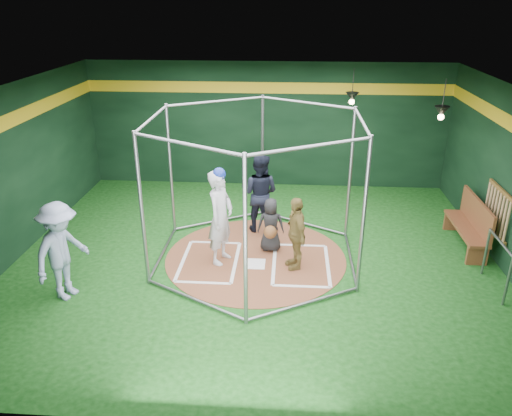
# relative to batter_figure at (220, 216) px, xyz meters

# --- Properties ---
(room_shell) EXTENTS (10.10, 9.10, 3.53)m
(room_shell) POSITION_rel_batter_figure_xyz_m (0.70, 0.20, 0.73)
(room_shell) COLOR #0D3B0D
(room_shell) RESTS_ON ground
(clay_disc) EXTENTS (3.80, 3.80, 0.01)m
(clay_disc) POSITION_rel_batter_figure_xyz_m (0.70, 0.19, -1.01)
(clay_disc) COLOR brown
(clay_disc) RESTS_ON ground
(home_plate) EXTENTS (0.43, 0.43, 0.01)m
(home_plate) POSITION_rel_batter_figure_xyz_m (0.70, -0.11, -1.00)
(home_plate) COLOR white
(home_plate) RESTS_ON clay_disc
(batter_box_left) EXTENTS (1.17, 1.77, 0.01)m
(batter_box_left) POSITION_rel_batter_figure_xyz_m (-0.25, -0.06, -1.00)
(batter_box_left) COLOR white
(batter_box_left) RESTS_ON clay_disc
(batter_box_right) EXTENTS (1.17, 1.77, 0.01)m
(batter_box_right) POSITION_rel_batter_figure_xyz_m (1.65, -0.06, -1.00)
(batter_box_right) COLOR white
(batter_box_right) RESTS_ON clay_disc
(batting_cage) EXTENTS (4.05, 4.67, 3.00)m
(batting_cage) POSITION_rel_batter_figure_xyz_m (0.70, 0.19, 0.48)
(batting_cage) COLOR gray
(batting_cage) RESTS_ON ground
(bat_rack) EXTENTS (0.07, 1.25, 0.98)m
(bat_rack) POSITION_rel_batter_figure_xyz_m (5.62, 0.59, 0.03)
(bat_rack) COLOR brown
(bat_rack) RESTS_ON room_shell
(pendant_lamp_near) EXTENTS (0.34, 0.34, 0.90)m
(pendant_lamp_near) POSITION_rel_batter_figure_xyz_m (2.90, 3.79, 1.72)
(pendant_lamp_near) COLOR black
(pendant_lamp_near) RESTS_ON room_shell
(pendant_lamp_far) EXTENTS (0.34, 0.34, 0.90)m
(pendant_lamp_far) POSITION_rel_batter_figure_xyz_m (4.70, 2.19, 1.72)
(pendant_lamp_far) COLOR black
(pendant_lamp_far) RESTS_ON room_shell
(batter_figure) EXTENTS (0.68, 0.83, 2.04)m
(batter_figure) POSITION_rel_batter_figure_xyz_m (0.00, 0.00, 0.00)
(batter_figure) COLOR silver
(batter_figure) RESTS_ON clay_disc
(visitor_leopard) EXTENTS (0.62, 0.95, 1.51)m
(visitor_leopard) POSITION_rel_batter_figure_xyz_m (1.52, -0.14, -0.25)
(visitor_leopard) COLOR #A48B46
(visitor_leopard) RESTS_ON clay_disc
(catcher_figure) EXTENTS (0.58, 0.58, 1.18)m
(catcher_figure) POSITION_rel_batter_figure_xyz_m (1.00, 0.54, -0.42)
(catcher_figure) COLOR black
(catcher_figure) RESTS_ON clay_disc
(umpire) EXTENTS (1.05, 0.91, 1.86)m
(umpire) POSITION_rel_batter_figure_xyz_m (0.69, 1.54, -0.08)
(umpire) COLOR black
(umpire) RESTS_ON clay_disc
(bystander_blue) EXTENTS (1.05, 1.36, 1.86)m
(bystander_blue) POSITION_rel_batter_figure_xyz_m (-2.65, -1.50, -0.09)
(bystander_blue) COLOR #92A1C2
(bystander_blue) RESTS_ON ground
(dugout_bench) EXTENTS (0.44, 1.88, 1.10)m
(dugout_bench) POSITION_rel_batter_figure_xyz_m (5.33, 1.05, -0.46)
(dugout_bench) COLOR brown
(dugout_bench) RESTS_ON ground
(steel_railing) EXTENTS (0.05, 1.15, 0.99)m
(steel_railing) POSITION_rel_batter_figure_xyz_m (5.25, -0.70, -0.36)
(steel_railing) COLOR slate
(steel_railing) RESTS_ON ground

